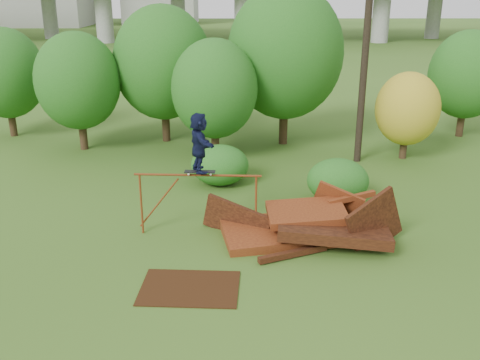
{
  "coord_description": "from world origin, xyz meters",
  "views": [
    {
      "loc": [
        -0.91,
        -12.4,
        6.78
      ],
      "look_at": [
        -0.8,
        2.0,
        1.6
      ],
      "focal_mm": 40.0,
      "sensor_mm": 36.0,
      "label": 1
    }
  ],
  "objects_px": {
    "utility_pole": "(367,33)",
    "skater": "(199,142)",
    "flat_plate": "(190,288)",
    "scrap_pile": "(307,226)"
  },
  "relations": [
    {
      "from": "skater",
      "to": "utility_pole",
      "type": "distance_m",
      "value": 9.53
    },
    {
      "from": "flat_plate",
      "to": "utility_pole",
      "type": "xyz_separation_m",
      "value": [
        6.15,
        9.99,
        5.14
      ]
    },
    {
      "from": "scrap_pile",
      "to": "flat_plate",
      "type": "relative_size",
      "value": 2.47
    },
    {
      "from": "skater",
      "to": "flat_plate",
      "type": "relative_size",
      "value": 0.71
    },
    {
      "from": "flat_plate",
      "to": "utility_pole",
      "type": "distance_m",
      "value": 12.81
    },
    {
      "from": "scrap_pile",
      "to": "utility_pole",
      "type": "bearing_deg",
      "value": 67.54
    },
    {
      "from": "utility_pole",
      "to": "skater",
      "type": "bearing_deg",
      "value": -130.98
    },
    {
      "from": "flat_plate",
      "to": "utility_pole",
      "type": "relative_size",
      "value": 0.23
    },
    {
      "from": "skater",
      "to": "utility_pole",
      "type": "relative_size",
      "value": 0.16
    },
    {
      "from": "flat_plate",
      "to": "skater",
      "type": "bearing_deg",
      "value": 88.09
    }
  ]
}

